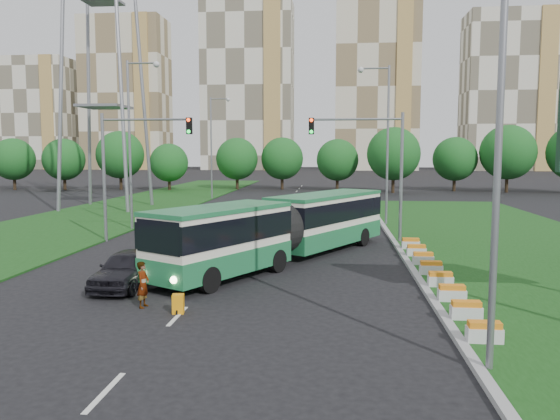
# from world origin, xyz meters

# --- Properties ---
(ground) EXTENTS (360.00, 360.00, 0.00)m
(ground) POSITION_xyz_m (0.00, 0.00, 0.00)
(ground) COLOR black
(ground) RESTS_ON ground
(grass_median) EXTENTS (14.00, 60.00, 0.15)m
(grass_median) POSITION_xyz_m (13.00, 8.00, 0.07)
(grass_median) COLOR #154313
(grass_median) RESTS_ON ground
(median_kerb) EXTENTS (0.30, 60.00, 0.18)m
(median_kerb) POSITION_xyz_m (6.05, 8.00, 0.09)
(median_kerb) COLOR #9A9A9A
(median_kerb) RESTS_ON ground
(left_verge) EXTENTS (12.00, 110.00, 0.10)m
(left_verge) POSITION_xyz_m (-18.00, 25.00, 0.05)
(left_verge) COLOR #154313
(left_verge) RESTS_ON ground
(lane_markings) EXTENTS (0.20, 100.00, 0.01)m
(lane_markings) POSITION_xyz_m (-3.00, 20.00, 0.00)
(lane_markings) COLOR silver
(lane_markings) RESTS_ON ground
(flower_planters) EXTENTS (1.10, 15.90, 0.60)m
(flower_planters) POSITION_xyz_m (6.70, -0.30, 0.45)
(flower_planters) COLOR silver
(flower_planters) RESTS_ON grass_median
(traffic_mast_median) EXTENTS (5.76, 0.32, 8.00)m
(traffic_mast_median) POSITION_xyz_m (4.78, 10.00, 5.35)
(traffic_mast_median) COLOR gray
(traffic_mast_median) RESTS_ON ground
(traffic_mast_left) EXTENTS (5.76, 0.32, 8.00)m
(traffic_mast_left) POSITION_xyz_m (-10.38, 9.00, 5.35)
(traffic_mast_left) COLOR gray
(traffic_mast_left) RESTS_ON ground
(street_lamps) EXTENTS (36.00, 60.00, 12.00)m
(street_lamps) POSITION_xyz_m (-3.00, 10.00, 6.00)
(street_lamps) COLOR gray
(street_lamps) RESTS_ON ground
(tree_line) EXTENTS (120.00, 8.00, 9.00)m
(tree_line) POSITION_xyz_m (10.00, 55.00, 4.50)
(tree_line) COLOR #15501B
(tree_line) RESTS_ON ground
(apartment_tower_west) EXTENTS (26.00, 15.00, 48.00)m
(apartment_tower_west) POSITION_xyz_m (-65.00, 150.00, 24.00)
(apartment_tower_west) COLOR beige
(apartment_tower_west) RESTS_ON ground
(apartment_tower_cwest) EXTENTS (28.00, 15.00, 52.00)m
(apartment_tower_cwest) POSITION_xyz_m (-25.00, 150.00, 26.00)
(apartment_tower_cwest) COLOR beige
(apartment_tower_cwest) RESTS_ON ground
(apartment_tower_ceast) EXTENTS (25.00, 15.00, 50.00)m
(apartment_tower_ceast) POSITION_xyz_m (15.00, 150.00, 25.00)
(apartment_tower_ceast) COLOR beige
(apartment_tower_ceast) RESTS_ON ground
(apartment_tower_east) EXTENTS (27.00, 15.00, 47.00)m
(apartment_tower_east) POSITION_xyz_m (55.00, 150.00, 23.50)
(apartment_tower_east) COLOR beige
(apartment_tower_east) RESTS_ON ground
(midrise_west) EXTENTS (22.00, 14.00, 36.00)m
(midrise_west) POSITION_xyz_m (-95.00, 150.00, 18.00)
(midrise_west) COLOR beige
(midrise_west) RESTS_ON ground
(articulated_bus) EXTENTS (2.68, 17.17, 2.83)m
(articulated_bus) POSITION_xyz_m (-0.57, 3.97, 1.73)
(articulated_bus) COLOR silver
(articulated_bus) RESTS_ON ground
(car_left_near) EXTENTS (1.97, 4.63, 1.56)m
(car_left_near) POSITION_xyz_m (-6.26, -2.22, 0.78)
(car_left_near) COLOR black
(car_left_near) RESTS_ON ground
(car_left_far) EXTENTS (1.92, 4.70, 1.52)m
(car_left_far) POSITION_xyz_m (-8.30, 13.41, 0.76)
(car_left_far) COLOR black
(car_left_far) RESTS_ON ground
(pedestrian) EXTENTS (0.45, 0.65, 1.69)m
(pedestrian) POSITION_xyz_m (-4.54, -5.06, 0.84)
(pedestrian) COLOR gray
(pedestrian) RESTS_ON ground
(shopping_trolley) EXTENTS (0.40, 0.42, 0.68)m
(shopping_trolley) POSITION_xyz_m (-3.07, -5.67, 0.34)
(shopping_trolley) COLOR orange
(shopping_trolley) RESTS_ON ground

